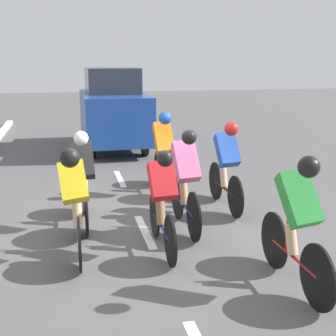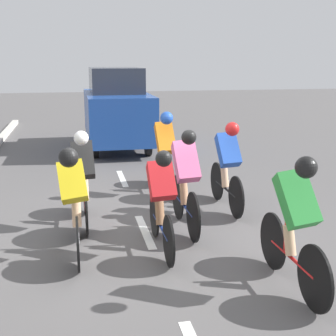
% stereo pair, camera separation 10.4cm
% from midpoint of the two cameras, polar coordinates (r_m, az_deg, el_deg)
% --- Properties ---
extents(ground_plane, '(60.00, 60.00, 0.00)m').
position_cam_midpoint_polar(ground_plane, '(7.01, -2.41, -7.70)').
color(ground_plane, '#565454').
extents(lane_stripe_mid, '(0.12, 1.40, 0.01)m').
position_cam_midpoint_polar(lane_stripe_mid, '(7.00, -2.40, -7.70)').
color(lane_stripe_mid, white).
rests_on(lane_stripe_mid, ground).
extents(lane_stripe_far, '(0.12, 1.40, 0.01)m').
position_cam_midpoint_polar(lane_stripe_far, '(10.03, -5.32, -1.26)').
color(lane_stripe_far, white).
rests_on(lane_stripe_far, ground).
extents(cyclist_green, '(0.39, 1.71, 1.57)m').
position_cam_midpoint_polar(cyclist_green, '(5.21, 15.83, -6.13)').
color(cyclist_green, black).
rests_on(cyclist_green, ground).
extents(cyclist_red, '(0.34, 1.67, 1.42)m').
position_cam_midpoint_polar(cyclist_red, '(6.05, -0.33, -3.73)').
color(cyclist_red, black).
rests_on(cyclist_red, ground).
extents(cyclist_black, '(0.35, 1.65, 1.50)m').
position_cam_midpoint_polar(cyclist_black, '(7.12, -9.83, -0.96)').
color(cyclist_black, black).
rests_on(cyclist_black, ground).
extents(cyclist_pink, '(0.35, 1.68, 1.55)m').
position_cam_midpoint_polar(cyclist_pink, '(6.79, 2.61, -1.32)').
color(cyclist_pink, black).
rests_on(cyclist_pink, ground).
extents(cyclist_blue, '(0.35, 1.71, 1.52)m').
position_cam_midpoint_polar(cyclist_blue, '(7.83, 7.65, 0.53)').
color(cyclist_blue, black).
rests_on(cyclist_blue, ground).
extents(cyclist_yellow, '(0.38, 1.70, 1.48)m').
position_cam_midpoint_polar(cyclist_yellow, '(6.01, -10.91, -3.61)').
color(cyclist_yellow, black).
rests_on(cyclist_yellow, ground).
extents(cyclist_orange, '(0.35, 1.71, 1.58)m').
position_cam_midpoint_polar(cyclist_orange, '(8.75, -0.01, 2.23)').
color(cyclist_orange, black).
rests_on(cyclist_orange, ground).
extents(support_car, '(1.70, 3.95, 2.25)m').
position_cam_midpoint_polar(support_car, '(13.34, -6.05, 7.19)').
color(support_car, black).
rests_on(support_car, ground).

